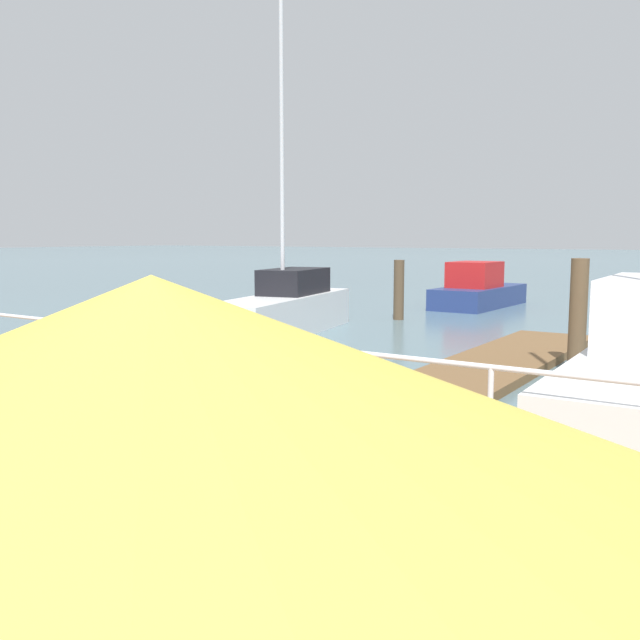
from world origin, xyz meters
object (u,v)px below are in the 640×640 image
at_px(moored_boat_4, 478,291).
at_px(pedestrian_1, 137,375).
at_px(moored_boat_1, 285,308).
at_px(pedestrian_0, 304,611).
at_px(patio_umbrella, 155,412).

relative_size(moored_boat_4, pedestrian_1, 3.04).
relative_size(moored_boat_1, pedestrian_0, 6.31).
bearing_deg(pedestrian_1, moored_boat_1, 29.22).
height_order(moored_boat_1, patio_umbrella, moored_boat_1).
bearing_deg(pedestrian_0, pedestrian_1, 56.56).
distance_m(moored_boat_4, pedestrian_0, 25.41).
bearing_deg(pedestrian_0, moored_boat_1, 36.54).
relative_size(moored_boat_1, moored_boat_4, 1.79).
height_order(moored_boat_4, patio_umbrella, patio_umbrella).
xyz_separation_m(moored_boat_1, moored_boat_4, (10.43, -1.92, -0.10)).
bearing_deg(moored_boat_1, moored_boat_4, -10.42).
bearing_deg(moored_boat_1, patio_umbrella, -144.38).
relative_size(moored_boat_4, pedestrian_0, 3.53).
bearing_deg(patio_umbrella, pedestrian_0, 26.28).
height_order(moored_boat_4, pedestrian_1, pedestrian_1).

